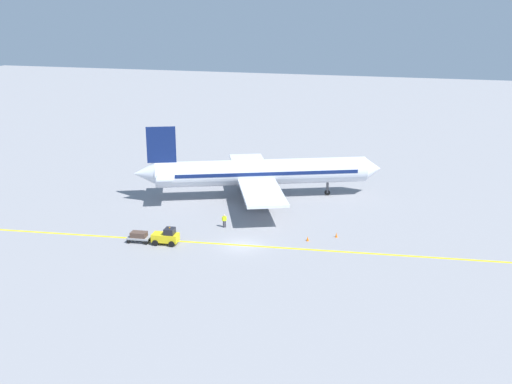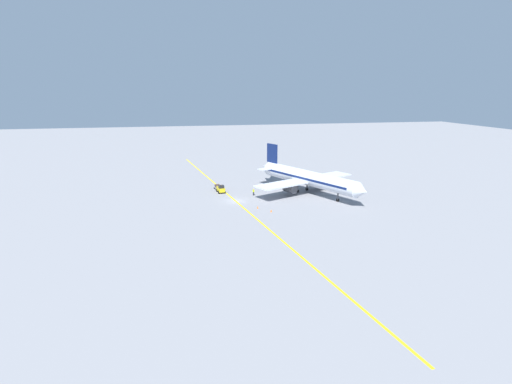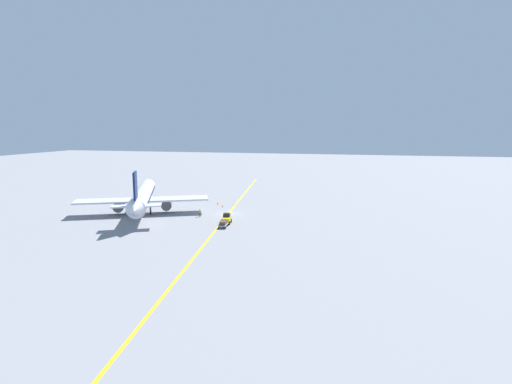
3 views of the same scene
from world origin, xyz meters
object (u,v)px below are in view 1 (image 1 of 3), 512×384
(airplane_at_gate, at_px, (259,173))
(traffic_cone_near_nose, at_px, (308,239))
(baggage_cart_trailing, at_px, (139,236))
(ground_crew_worker, at_px, (224,220))
(baggage_tug_white, at_px, (166,237))
(traffic_cone_mid_apron, at_px, (336,235))

(airplane_at_gate, height_order, traffic_cone_near_nose, airplane_at_gate)
(baggage_cart_trailing, xyz_separation_m, ground_crew_worker, (-7.72, 7.61, 0.15))
(ground_crew_worker, bearing_deg, traffic_cone_near_nose, 82.98)
(airplane_at_gate, xyz_separation_m, baggage_tug_white, (20.57, -4.59, -2.81))
(airplane_at_gate, bearing_deg, traffic_cone_mid_apron, 47.59)
(airplane_at_gate, xyz_separation_m, ground_crew_worker, (13.27, -0.26, -2.80))
(airplane_at_gate, distance_m, traffic_cone_near_nose, 18.38)
(ground_crew_worker, height_order, traffic_cone_near_nose, ground_crew_worker)
(traffic_cone_near_nose, relative_size, traffic_cone_mid_apron, 1.00)
(traffic_cone_mid_apron, bearing_deg, airplane_at_gate, -132.41)
(ground_crew_worker, xyz_separation_m, traffic_cone_near_nose, (1.34, 10.87, -0.63))
(traffic_cone_near_nose, bearing_deg, baggage_tug_white, -68.58)
(baggage_cart_trailing, bearing_deg, ground_crew_worker, 135.41)
(airplane_at_gate, xyz_separation_m, traffic_cone_near_nose, (14.61, 10.61, -3.43))
(airplane_at_gate, xyz_separation_m, traffic_cone_mid_apron, (12.40, 13.58, -3.43))
(traffic_cone_mid_apron, bearing_deg, ground_crew_worker, -86.39)
(airplane_at_gate, xyz_separation_m, baggage_cart_trailing, (20.99, -7.87, -2.95))
(ground_crew_worker, xyz_separation_m, traffic_cone_mid_apron, (-0.87, 13.83, -0.63))
(ground_crew_worker, bearing_deg, traffic_cone_mid_apron, 93.61)
(baggage_tug_white, height_order, traffic_cone_mid_apron, baggage_tug_white)
(airplane_at_gate, relative_size, traffic_cone_near_nose, 60.93)
(airplane_at_gate, bearing_deg, baggage_cart_trailing, -20.54)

